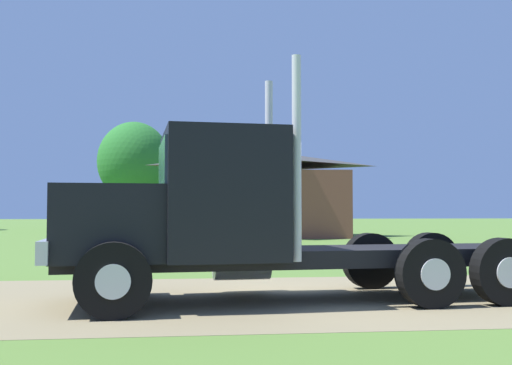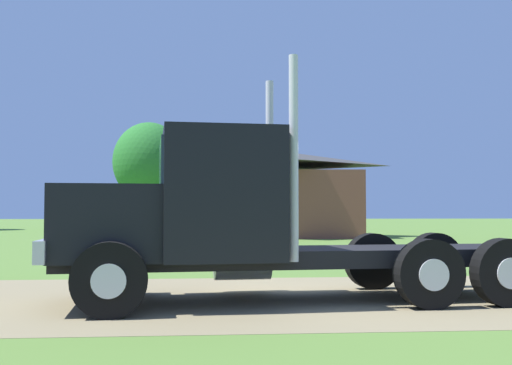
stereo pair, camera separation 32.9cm
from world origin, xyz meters
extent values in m
plane|color=#567B31|center=(0.00, 0.00, 0.00)|extent=(200.00, 200.00, 0.00)
cube|color=#877957|center=(0.00, 0.00, 0.00)|extent=(120.00, 6.01, 0.01)
cube|color=black|center=(0.55, -0.32, 0.71)|extent=(7.92, 2.28, 0.28)
cube|color=black|center=(-2.53, -0.61, 1.28)|extent=(1.80, 2.20, 1.14)
cube|color=silver|center=(-3.38, -0.69, 0.89)|extent=(0.37, 2.26, 0.32)
cube|color=black|center=(-0.82, -0.45, 1.72)|extent=(2.01, 2.51, 2.01)
cube|color=#2D3D4C|center=(-1.74, -0.53, 2.12)|extent=(0.22, 1.96, 0.88)
cylinder|color=silver|center=(0.28, -1.28, 2.26)|extent=(0.14, 0.14, 3.10)
cylinder|color=silver|center=(0.11, 0.57, 2.26)|extent=(0.14, 0.14, 3.10)
cylinder|color=silver|center=(-0.38, 0.63, 0.50)|extent=(1.04, 0.61, 0.52)
cylinder|color=black|center=(-2.34, -1.77, 0.52)|extent=(1.07, 0.39, 1.04)
cylinder|color=silver|center=(-2.32, -1.93, 0.52)|extent=(0.47, 0.08, 0.47)
cylinder|color=black|center=(-2.55, 0.57, 0.52)|extent=(1.07, 0.39, 1.04)
cylinder|color=silver|center=(-2.57, 0.73, 0.52)|extent=(0.47, 0.08, 0.47)
cylinder|color=black|center=(3.56, -1.23, 0.52)|extent=(1.07, 0.39, 1.04)
cylinder|color=silver|center=(3.57, -1.38, 0.52)|extent=(0.47, 0.08, 0.47)
cylinder|color=black|center=(3.34, 1.12, 0.52)|extent=(1.07, 0.39, 1.04)
cylinder|color=silver|center=(3.33, 1.27, 0.52)|extent=(0.47, 0.08, 0.47)
cylinder|color=black|center=(2.31, -1.34, 0.52)|extent=(1.07, 0.39, 1.04)
cylinder|color=silver|center=(2.33, -1.50, 0.52)|extent=(0.47, 0.08, 0.47)
cylinder|color=black|center=(2.10, 1.00, 0.52)|extent=(1.07, 0.39, 1.04)
cylinder|color=silver|center=(2.08, 1.16, 0.52)|extent=(0.47, 0.08, 0.47)
cube|color=gold|center=(-0.26, 5.15, 1.11)|extent=(0.51, 0.55, 0.58)
sphere|color=tan|center=(-0.26, 5.15, 1.55)|extent=(0.22, 0.22, 0.22)
cube|color=#1E284C|center=(-0.33, 5.23, 0.41)|extent=(0.24, 0.24, 0.82)
cube|color=#1E284C|center=(-0.20, 5.06, 0.41)|extent=(0.24, 0.24, 0.82)
cylinder|color=gold|center=(-0.45, 5.38, 1.08)|extent=(0.10, 0.10, 0.55)
cylinder|color=gold|center=(-0.08, 4.91, 1.08)|extent=(0.10, 0.10, 0.55)
cube|color=brown|center=(2.87, 24.25, 1.81)|extent=(9.38, 7.17, 3.62)
pyramid|color=#3C3C3C|center=(2.87, 24.25, 4.49)|extent=(9.85, 7.53, 0.87)
cube|color=black|center=(1.34, 20.95, 1.10)|extent=(1.80, 0.15, 2.20)
cylinder|color=#513823|center=(-5.28, 34.39, 1.48)|extent=(0.44, 0.44, 2.95)
ellipsoid|color=#29722A|center=(-5.28, 34.39, 5.05)|extent=(5.24, 5.24, 5.77)
camera|label=1|loc=(-1.33, -10.20, 1.47)|focal=42.52mm
camera|label=2|loc=(-1.00, -10.23, 1.47)|focal=42.52mm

